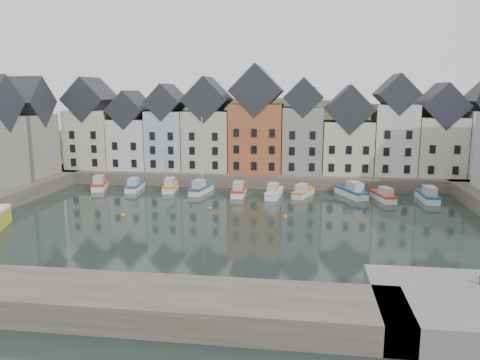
# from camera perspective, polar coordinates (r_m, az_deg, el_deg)

# --- Properties ---
(ground) EXTENTS (260.00, 260.00, 0.00)m
(ground) POSITION_cam_1_polar(r_m,az_deg,el_deg) (53.60, -1.18, -5.85)
(ground) COLOR black
(ground) RESTS_ON ground
(far_quay) EXTENTS (90.00, 16.00, 2.00)m
(far_quay) POSITION_cam_1_polar(r_m,az_deg,el_deg) (82.39, 2.11, 0.72)
(far_quay) COLOR #453E35
(far_quay) RESTS_ON ground
(near_wall) EXTENTS (50.00, 6.00, 2.00)m
(near_wall) POSITION_cam_1_polar(r_m,az_deg,el_deg) (36.86, -22.99, -12.96)
(near_wall) COLOR #453E35
(near_wall) RESTS_ON ground
(hillside) EXTENTS (153.60, 70.40, 64.00)m
(hillside) POSITION_cam_1_polar(r_m,az_deg,el_deg) (112.08, 3.42, -6.57)
(hillside) COLOR #29361B
(hillside) RESTS_ON ground
(far_terrace) EXTENTS (72.37, 8.16, 17.78)m
(far_terrace) POSITION_cam_1_polar(r_m,az_deg,el_deg) (79.15, 4.33, 6.03)
(far_terrace) COLOR beige
(far_terrace) RESTS_ON far_quay
(left_terrace) EXTENTS (7.65, 17.00, 15.69)m
(left_terrace) POSITION_cam_1_polar(r_m,az_deg,el_deg) (78.21, -26.60, 4.88)
(left_terrace) COLOR gray
(left_terrace) RESTS_ON left_quay
(mooring_buoys) EXTENTS (20.50, 5.50, 0.50)m
(mooring_buoys) POSITION_cam_1_polar(r_m,az_deg,el_deg) (59.33, -4.19, -4.09)
(mooring_buoys) COLOR orange
(mooring_buoys) RESTS_ON ground
(boat_a) EXTENTS (3.67, 6.62, 2.43)m
(boat_a) POSITION_cam_1_polar(r_m,az_deg,el_deg) (78.10, -16.73, -0.49)
(boat_a) COLOR silver
(boat_a) RESTS_ON ground
(boat_b) EXTENTS (2.30, 5.98, 2.25)m
(boat_b) POSITION_cam_1_polar(r_m,az_deg,el_deg) (75.47, -12.72, -0.72)
(boat_b) COLOR silver
(boat_b) RESTS_ON ground
(boat_c) EXTENTS (2.54, 6.16, 2.30)m
(boat_c) POSITION_cam_1_polar(r_m,az_deg,el_deg) (74.29, -8.46, -0.74)
(boat_c) COLOR silver
(boat_c) RESTS_ON ground
(boat_d) EXTENTS (2.93, 6.39, 11.77)m
(boat_d) POSITION_cam_1_polar(r_m,az_deg,el_deg) (71.74, -4.79, -1.00)
(boat_d) COLOR silver
(boat_d) RESTS_ON ground
(boat_e) EXTENTS (2.11, 6.23, 2.37)m
(boat_e) POSITION_cam_1_polar(r_m,az_deg,el_deg) (70.27, -0.14, -1.26)
(boat_e) COLOR silver
(boat_e) RESTS_ON ground
(boat_f) EXTENTS (2.49, 6.29, 2.35)m
(boat_f) POSITION_cam_1_polar(r_m,az_deg,el_deg) (69.07, 4.16, -1.51)
(boat_f) COLOR silver
(boat_f) RESTS_ON ground
(boat_g) EXTENTS (3.52, 5.84, 2.15)m
(boat_g) POSITION_cam_1_polar(r_m,az_deg,el_deg) (70.00, 7.67, -1.46)
(boat_g) COLOR silver
(boat_g) RESTS_ON ground
(boat_h) EXTENTS (4.78, 7.06, 2.61)m
(boat_h) POSITION_cam_1_polar(r_m,az_deg,el_deg) (70.95, 13.46, -1.38)
(boat_h) COLOR silver
(boat_h) RESTS_ON ground
(boat_i) EXTENTS (3.27, 6.08, 2.23)m
(boat_i) POSITION_cam_1_polar(r_m,az_deg,el_deg) (69.76, 17.08, -1.86)
(boat_i) COLOR silver
(boat_i) RESTS_ON ground
(boat_j) EXTENTS (2.22, 6.49, 2.47)m
(boat_j) POSITION_cam_1_polar(r_m,az_deg,el_deg) (71.50, 21.90, -1.81)
(boat_j) COLOR silver
(boat_j) RESTS_ON ground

